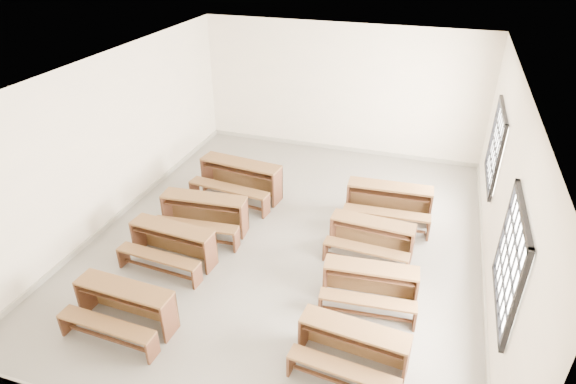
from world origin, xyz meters
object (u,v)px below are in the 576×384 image
(desk_set_5, at_px, (370,282))
(desk_set_0, at_px, (124,304))
(desk_set_4, at_px, (352,345))
(desk_set_2, at_px, (204,212))
(desk_set_3, at_px, (240,177))
(desk_set_7, at_px, (389,200))
(desk_set_1, at_px, (172,242))
(desk_set_6, at_px, (371,235))

(desk_set_5, bearing_deg, desk_set_0, -159.35)
(desk_set_4, bearing_deg, desk_set_2, 150.39)
(desk_set_3, distance_m, desk_set_4, 4.95)
(desk_set_4, height_order, desk_set_5, desk_set_4)
(desk_set_2, distance_m, desk_set_7, 3.61)
(desk_set_1, height_order, desk_set_3, desk_set_3)
(desk_set_0, relative_size, desk_set_2, 0.91)
(desk_set_0, distance_m, desk_set_3, 4.05)
(desk_set_7, bearing_deg, desk_set_5, -91.49)
(desk_set_6, bearing_deg, desk_set_0, -134.42)
(desk_set_1, xyz_separation_m, desk_set_4, (3.43, -1.31, -0.02))
(desk_set_4, distance_m, desk_set_6, 2.59)
(desk_set_3, xyz_separation_m, desk_set_6, (3.02, -1.20, -0.08))
(desk_set_0, xyz_separation_m, desk_set_7, (3.27, 4.09, 0.04))
(desk_set_2, relative_size, desk_set_4, 1.11)
(desk_set_1, height_order, desk_set_5, desk_set_1)
(desk_set_1, bearing_deg, desk_set_4, -16.68)
(desk_set_5, xyz_separation_m, desk_set_7, (-0.05, 2.50, 0.05))
(desk_set_1, height_order, desk_set_4, desk_set_1)
(desk_set_1, distance_m, desk_set_4, 3.67)
(desk_set_2, relative_size, desk_set_6, 1.11)
(desk_set_6, bearing_deg, desk_set_5, -78.37)
(desk_set_4, xyz_separation_m, desk_set_6, (-0.17, 2.59, 0.00))
(desk_set_4, xyz_separation_m, desk_set_7, (-0.04, 3.83, 0.05))
(desk_set_2, xyz_separation_m, desk_set_6, (3.16, 0.24, -0.04))
(desk_set_4, relative_size, desk_set_5, 1.01)
(desk_set_5, height_order, desk_set_6, desk_set_6)
(desk_set_1, xyz_separation_m, desk_set_7, (3.39, 2.51, 0.03))
(desk_set_3, relative_size, desk_set_6, 1.23)
(desk_set_3, height_order, desk_set_4, desk_set_3)
(desk_set_0, height_order, desk_set_1, desk_set_1)
(desk_set_7, bearing_deg, desk_set_6, -98.85)
(desk_set_0, bearing_deg, desk_set_4, 7.20)
(desk_set_3, bearing_deg, desk_set_5, -30.92)
(desk_set_4, distance_m, desk_set_7, 3.83)
(desk_set_1, relative_size, desk_set_4, 1.04)
(desk_set_1, distance_m, desk_set_5, 3.44)
(desk_set_1, distance_m, desk_set_3, 2.48)
(desk_set_3, distance_m, desk_set_5, 4.04)
(desk_set_1, relative_size, desk_set_6, 1.04)
(desk_set_2, bearing_deg, desk_set_5, -21.76)
(desk_set_7, bearing_deg, desk_set_1, -146.07)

